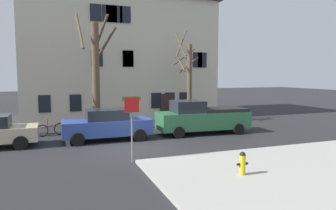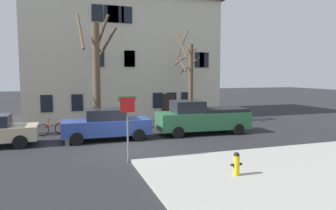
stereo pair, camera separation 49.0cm
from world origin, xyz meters
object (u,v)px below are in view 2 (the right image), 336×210
tree_bare_far (96,72)px  pickup_truck_green (202,118)px  building_main (121,51)px  bicycle_leaning (52,129)px  car_blue_sedan (106,125)px  street_sign_pole (128,116)px  tree_bare_end (189,79)px  fire_hydrant (236,163)px

tree_bare_far → pickup_truck_green: tree_bare_far is taller
building_main → bicycle_leaning: 10.72m
car_blue_sedan → pickup_truck_green: (5.80, 0.05, 0.12)m
tree_bare_far → car_blue_sedan: tree_bare_far is taller
street_sign_pole → pickup_truck_green: bearing=40.9°
pickup_truck_green → bicycle_leaning: bearing=164.5°
tree_bare_far → street_sign_pole: 8.30m
pickup_truck_green → building_main: bearing=107.8°
tree_bare_end → pickup_truck_green: 4.59m
pickup_truck_green → car_blue_sedan: bearing=-179.5°
car_blue_sedan → bicycle_leaning: car_blue_sedan is taller
car_blue_sedan → pickup_truck_green: pickup_truck_green is taller
tree_bare_end → fire_hydrant: (-3.13, -11.80, -2.77)m
car_blue_sedan → fire_hydrant: 8.59m
fire_hydrant → bicycle_leaning: (-6.35, 10.33, -0.17)m
tree_bare_end → street_sign_pole: 10.81m
tree_bare_far → pickup_truck_green: 7.34m
building_main → fire_hydrant: 18.59m
car_blue_sedan → bicycle_leaning: size_ratio=2.86×
car_blue_sedan → fire_hydrant: car_blue_sedan is taller
tree_bare_far → fire_hydrant: 12.20m
street_sign_pole → fire_hydrant: bearing=-44.6°
building_main → pickup_truck_green: building_main is taller
pickup_truck_green → street_sign_pole: 7.38m
car_blue_sedan → fire_hydrant: bearing=-66.4°
pickup_truck_green → tree_bare_end: bearing=78.8°
pickup_truck_green → tree_bare_far: bearing=151.1°
tree_bare_far → bicycle_leaning: 4.46m
bicycle_leaning → car_blue_sedan: bearing=-40.2°
tree_bare_end → bicycle_leaning: bearing=-171.2°
tree_bare_far → street_sign_pole: bearing=-87.1°
tree_bare_far → bicycle_leaning: tree_bare_far is taller
building_main → street_sign_pole: (-2.34, -14.73, -3.73)m
building_main → street_sign_pole: size_ratio=5.75×
fire_hydrant → pickup_truck_green: bearing=73.4°
tree_bare_end → fire_hydrant: tree_bare_end is taller
building_main → fire_hydrant: building_main is taller
tree_bare_end → pickup_truck_green: bearing=-101.2°
fire_hydrant → street_sign_pole: (-3.17, 3.13, 1.37)m
street_sign_pole → bicycle_leaning: bearing=113.8°
tree_bare_far → car_blue_sedan: (0.14, -3.34, -2.89)m
building_main → tree_bare_end: (3.96, -6.06, -2.32)m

